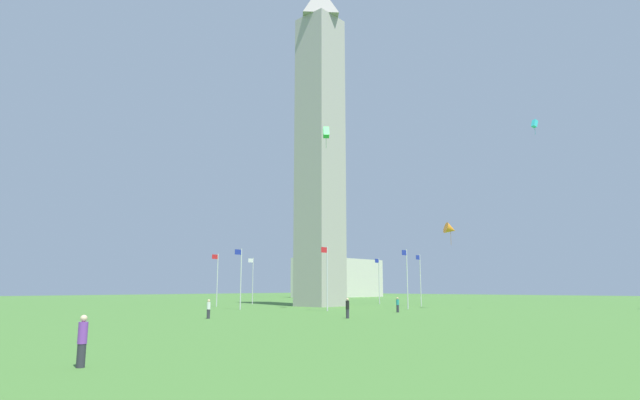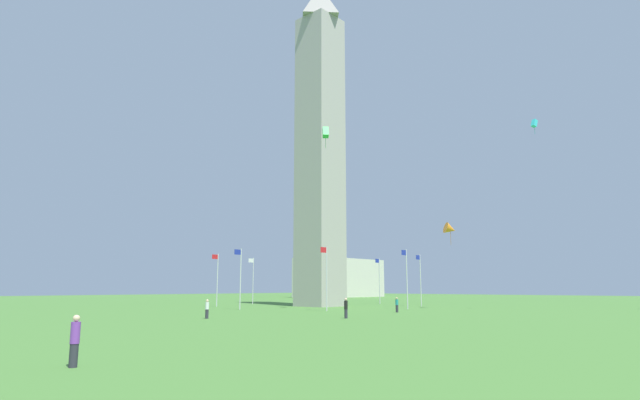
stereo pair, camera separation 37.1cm
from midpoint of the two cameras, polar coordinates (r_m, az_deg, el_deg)
ground_plane at (r=76.01m, az=0.14°, el=-11.62°), size 260.00×260.00×0.00m
obelisk_monument at (r=79.19m, az=0.14°, el=6.87°), size 5.53×5.53×50.27m
flagpole_n at (r=65.68m, az=-8.62°, el=-8.24°), size 1.12×0.14×7.49m
flagpole_ne at (r=61.19m, az=0.87°, el=-8.26°), size 1.12×0.14×7.49m
flagpole_e at (r=66.98m, az=9.66°, el=-8.24°), size 1.12×0.14×7.49m
flagpole_se at (r=78.14m, az=11.11°, el=-8.36°), size 1.12×0.14×7.49m
flagpole_s at (r=87.48m, az=6.66°, el=-8.58°), size 1.12×0.14×7.49m
flagpole_sw at (r=90.68m, az=-0.40°, el=-8.68°), size 1.12×0.14×7.49m
flagpole_w at (r=86.49m, az=-7.28°, el=-8.56°), size 1.12×0.14×7.49m
flagpole_nw at (r=76.56m, az=-11.12°, el=-8.34°), size 1.12×0.14×7.49m
person_black_shirt at (r=47.08m, az=3.10°, el=-11.80°), size 0.32×0.32×1.78m
person_white_shirt at (r=47.66m, az=-12.10°, el=-11.65°), size 0.32×0.32×1.67m
person_purple_shirt at (r=20.48m, az=-24.90°, el=-13.90°), size 0.32×0.32×1.78m
person_teal_shirt at (r=58.61m, az=8.64°, el=-11.34°), size 0.32×0.32×1.63m
kite_cyan_box at (r=67.14m, az=22.65°, el=7.79°), size 0.88×0.71×1.86m
kite_green_box at (r=65.34m, az=0.78°, el=7.44°), size 1.35×1.36×2.77m
kite_orange_delta at (r=70.04m, az=14.29°, el=-3.12°), size 2.29×2.27×3.01m
distant_building at (r=145.29m, az=2.29°, el=-8.57°), size 27.10×10.66×10.42m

